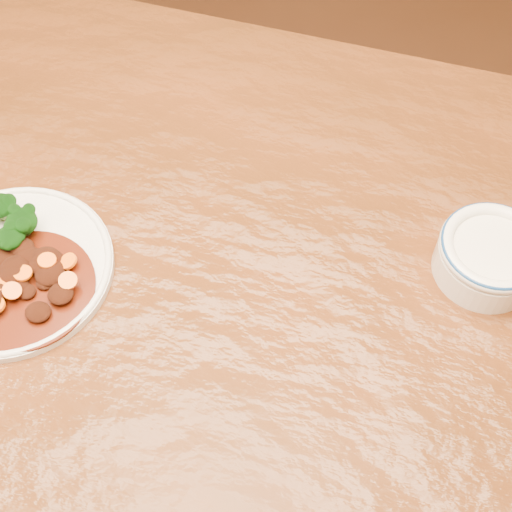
# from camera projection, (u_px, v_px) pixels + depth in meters

# --- Properties ---
(ground) EXTENTS (4.00, 4.00, 0.00)m
(ground) POSITION_uv_depth(u_px,v_px,m) (213.00, 474.00, 1.44)
(ground) COLOR #472211
(ground) RESTS_ON ground
(dining_table) EXTENTS (1.60, 1.08, 0.75)m
(dining_table) POSITION_uv_depth(u_px,v_px,m) (185.00, 312.00, 0.88)
(dining_table) COLOR #58280F
(dining_table) RESTS_ON ground
(dinner_plate) EXTENTS (0.23, 0.23, 0.01)m
(dinner_plate) POSITION_uv_depth(u_px,v_px,m) (11.00, 268.00, 0.81)
(dinner_plate) COLOR silver
(dinner_plate) RESTS_ON dining_table
(mince_stew) EXTENTS (0.16, 0.16, 0.02)m
(mince_stew) POSITION_uv_depth(u_px,v_px,m) (23.00, 280.00, 0.79)
(mince_stew) COLOR #4D1708
(mince_stew) RESTS_ON dinner_plate
(dip_bowl) EXTENTS (0.12, 0.12, 0.05)m
(dip_bowl) POSITION_uv_depth(u_px,v_px,m) (490.00, 255.00, 0.79)
(dip_bowl) COLOR silver
(dip_bowl) RESTS_ON dining_table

